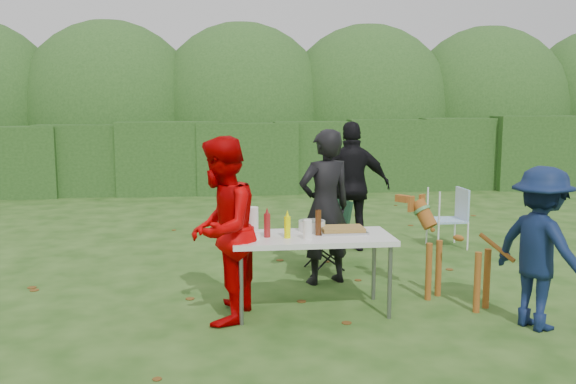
{
  "coord_description": "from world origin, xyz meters",
  "views": [
    {
      "loc": [
        -0.73,
        -5.78,
        1.96
      ],
      "look_at": [
        0.08,
        0.83,
        1.0
      ],
      "focal_mm": 38.0,
      "sensor_mm": 36.0,
      "label": 1
    }
  ],
  "objects": [
    {
      "name": "paper_towel_roll",
      "position": [
        -0.38,
        -0.13,
        0.87
      ],
      "size": [
        0.12,
        0.12,
        0.26
      ],
      "primitive_type": "cylinder",
      "color": "white",
      "rests_on": "folding_table"
    },
    {
      "name": "focaccia_bread",
      "position": [
        0.49,
        -0.16,
        0.78
      ],
      "size": [
        0.4,
        0.26,
        0.04
      ],
      "primitive_type": "cube",
      "color": "olive",
      "rests_on": "food_tray"
    },
    {
      "name": "child",
      "position": [
        2.09,
        -0.9,
        0.72
      ],
      "size": [
        0.85,
        1.06,
        1.43
      ],
      "primitive_type": "imported",
      "rotation": [
        0.0,
        0.0,
        1.97
      ],
      "color": "#0D1A3C",
      "rests_on": "ground"
    },
    {
      "name": "ground",
      "position": [
        0.0,
        0.0,
        0.0
      ],
      "size": [
        80.0,
        80.0,
        0.0
      ],
      "primitive_type": "plane",
      "color": "#1E4211"
    },
    {
      "name": "mustard_bottle",
      "position": [
        -0.07,
        -0.33,
        0.84
      ],
      "size": [
        0.06,
        0.06,
        0.2
      ],
      "primitive_type": "cylinder",
      "color": "#F4FD00",
      "rests_on": "folding_table"
    },
    {
      "name": "camping_chair",
      "position": [
        0.56,
        1.22,
        0.42
      ],
      "size": [
        0.71,
        0.71,
        0.84
      ],
      "primitive_type": null,
      "rotation": [
        0.0,
        0.0,
        3.63
      ],
      "color": "#14321F",
      "rests_on": "ground"
    },
    {
      "name": "plate_stack",
      "position": [
        -0.44,
        -0.3,
        0.77
      ],
      "size": [
        0.24,
        0.24,
        0.05
      ],
      "primitive_type": "cylinder",
      "color": "white",
      "rests_on": "folding_table"
    },
    {
      "name": "person_red_jacket",
      "position": [
        -0.67,
        -0.39,
        0.84
      ],
      "size": [
        0.83,
        0.96,
        1.68
      ],
      "primitive_type": "imported",
      "rotation": [
        0.0,
        0.0,
        -1.84
      ],
      "color": "#B90001",
      "rests_on": "ground"
    },
    {
      "name": "pasta_bowl",
      "position": [
        0.21,
        -0.04,
        0.79
      ],
      "size": [
        0.26,
        0.26,
        0.1
      ],
      "primitive_type": "cylinder",
      "color": "silver",
      "rests_on": "folding_table"
    },
    {
      "name": "folding_table",
      "position": [
        0.17,
        -0.25,
        0.69
      ],
      "size": [
        1.5,
        0.7,
        0.74
      ],
      "color": "silver",
      "rests_on": "ground"
    },
    {
      "name": "beer_bottle",
      "position": [
        0.23,
        -0.24,
        0.86
      ],
      "size": [
        0.06,
        0.06,
        0.24
      ],
      "primitive_type": "cylinder",
      "color": "#47230F",
      "rests_on": "folding_table"
    },
    {
      "name": "shrub_backdrop",
      "position": [
        0.0,
        9.6,
        1.6
      ],
      "size": [
        20.0,
        2.6,
        3.2
      ],
      "primitive_type": "ellipsoid",
      "color": "#3D6628",
      "rests_on": "ground"
    },
    {
      "name": "person_cook",
      "position": [
        0.47,
        0.67,
        0.85
      ],
      "size": [
        0.71,
        0.58,
        1.7
      ],
      "primitive_type": "imported",
      "rotation": [
        0.0,
        0.0,
        3.45
      ],
      "color": "black",
      "rests_on": "ground"
    },
    {
      "name": "cup_stack",
      "position": [
        0.11,
        -0.41,
        0.83
      ],
      "size": [
        0.08,
        0.08,
        0.18
      ],
      "primitive_type": "cylinder",
      "color": "white",
      "rests_on": "folding_table"
    },
    {
      "name": "ketchup_bottle",
      "position": [
        -0.25,
        -0.28,
        0.85
      ],
      "size": [
        0.06,
        0.06,
        0.22
      ],
      "primitive_type": "cylinder",
      "color": "maroon",
      "rests_on": "folding_table"
    },
    {
      "name": "person_black_puffy",
      "position": [
        1.11,
        2.15,
        0.87
      ],
      "size": [
        1.04,
        0.48,
        1.74
      ],
      "primitive_type": "imported",
      "rotation": [
        0.0,
        0.0,
        3.09
      ],
      "color": "black",
      "rests_on": "ground"
    },
    {
      "name": "lawn_chair",
      "position": [
        2.46,
        2.16,
        0.41
      ],
      "size": [
        0.49,
        0.49,
        0.83
      ],
      "primitive_type": null,
      "rotation": [
        0.0,
        0.0,
        3.14
      ],
      "color": "#3881C0",
      "rests_on": "ground"
    },
    {
      "name": "food_tray",
      "position": [
        0.49,
        -0.16,
        0.75
      ],
      "size": [
        0.45,
        0.3,
        0.02
      ],
      "primitive_type": "cube",
      "color": "#B7B7BA",
      "rests_on": "folding_table"
    },
    {
      "name": "dog",
      "position": [
        1.63,
        -0.2,
        0.5
      ],
      "size": [
        0.99,
        1.1,
        1.01
      ],
      "primitive_type": null,
      "rotation": [
        0.0,
        0.0,
        2.23
      ],
      "color": "brown",
      "rests_on": "ground"
    },
    {
      "name": "hedge_row",
      "position": [
        0.0,
        8.0,
        0.85
      ],
      "size": [
        22.0,
        1.4,
        1.7
      ],
      "primitive_type": "cube",
      "color": "#23471C",
      "rests_on": "ground"
    }
  ]
}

